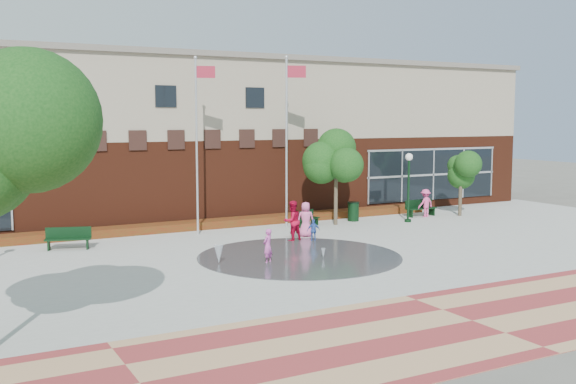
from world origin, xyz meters
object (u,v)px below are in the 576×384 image
trash_can (353,211)px  child_splash (268,246)px  flagpole_left (198,136)px  bench_left (68,243)px  flagpole_right (288,132)px

trash_can → child_splash: (-9.00, -7.45, 0.14)m
flagpole_left → bench_left: (-6.35, -0.90, -4.50)m
flagpole_left → flagpole_right: flagpole_right is taller
flagpole_left → bench_left: bearing=-153.6°
trash_can → child_splash: child_splash is taller
flagpole_left → flagpole_right: size_ratio=0.97×
flagpole_right → bench_left: bearing=-154.7°
flagpole_left → bench_left: flagpole_left is taller
flagpole_right → child_splash: 9.78m
bench_left → child_splash: size_ratio=1.46×
flagpole_right → child_splash: size_ratio=6.48×
trash_can → child_splash: 11.69m
flagpole_left → bench_left: 7.83m
flagpole_right → bench_left: flagpole_right is taller
flagpole_right → flagpole_left: bearing=-159.4°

